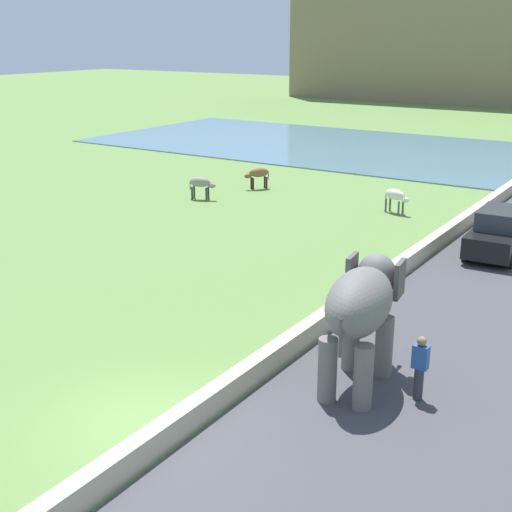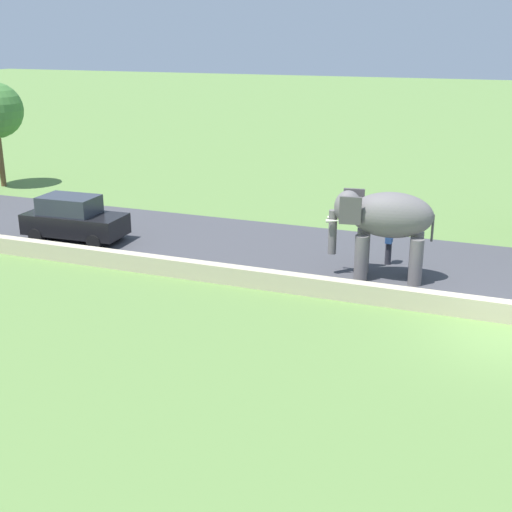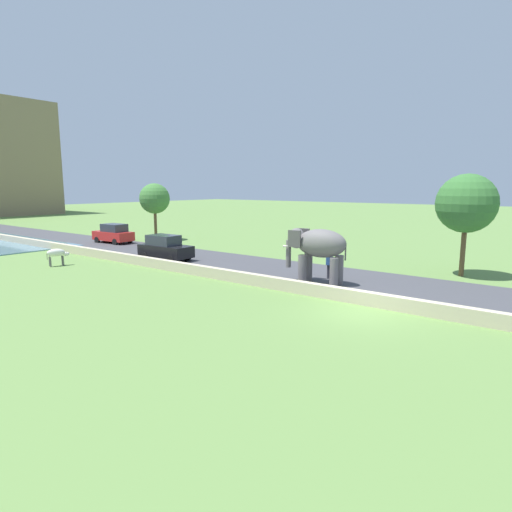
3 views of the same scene
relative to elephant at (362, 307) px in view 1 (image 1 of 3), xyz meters
name	(u,v)px [view 1 (image 1 of 3)]	position (x,y,z in m)	size (l,w,h in m)	color
ground_plane	(138,419)	(-3.39, -4.07, -2.04)	(220.00, 220.00, 0.00)	#608442
barrier_wall	(453,229)	(-2.19, 13.93, -1.73)	(0.40, 110.00, 0.61)	beige
lake	(332,146)	(-17.39, 32.57, -2.00)	(36.00, 18.00, 0.08)	slate
elephant	(362,307)	(0.00, 0.00, 0.00)	(1.77, 3.56, 2.99)	slate
person_beside_elephant	(420,367)	(1.48, 0.04, -1.16)	(0.36, 0.22, 1.63)	#33333D
car_black	(498,233)	(0.03, 12.19, -1.14)	(1.93, 4.07, 1.80)	black
cow_brown	(258,174)	(-14.00, 17.13, -1.20)	(1.11, 1.30, 1.15)	brown
cow_grey	(201,183)	(-15.06, 13.47, -1.20)	(1.42, 0.75, 1.15)	gray
cow_white	(396,196)	(-5.71, 16.20, -1.20)	(1.42, 0.75, 1.15)	silver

